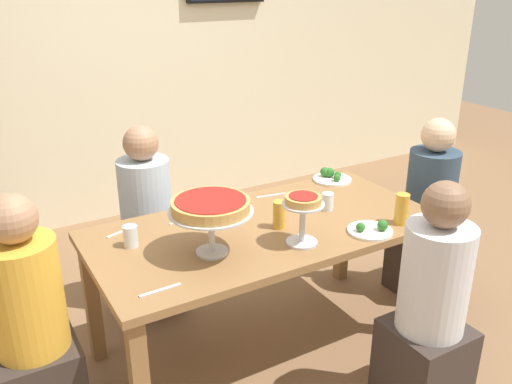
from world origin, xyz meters
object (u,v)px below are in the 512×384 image
(dining_table, at_px, (266,241))
(beer_glass_amber_tall, at_px, (402,209))
(cutlery_fork_far, at_px, (186,221))
(cutlery_knife_far, at_px, (122,231))
(water_glass_clear_near, at_px, (130,236))
(water_glass_clear_far, at_px, (328,202))
(personal_pizza_stand, at_px, (303,209))
(beer_glass_amber_short, at_px, (279,215))
(diner_head_west, at_px, (34,338))
(cutlery_fork_near, at_px, (271,195))
(cutlery_knife_near, at_px, (160,290))
(salad_plate_near_diner, at_px, (371,230))
(diner_far_left, at_px, (148,233))
(deep_dish_pizza_stand, at_px, (211,208))
(diner_head_east, at_px, (427,221))
(salad_plate_far_diner, at_px, (331,177))
(diner_near_right, at_px, (429,319))

(dining_table, relative_size, beer_glass_amber_tall, 10.95)
(cutlery_fork_far, bearing_deg, cutlery_knife_far, -7.18)
(water_glass_clear_near, bearing_deg, water_glass_clear_far, -6.68)
(dining_table, height_order, water_glass_clear_far, water_glass_clear_far)
(personal_pizza_stand, height_order, beer_glass_amber_short, personal_pizza_stand)
(diner_head_west, distance_m, cutlery_knife_far, 0.64)
(cutlery_fork_near, bearing_deg, water_glass_clear_far, 125.36)
(cutlery_fork_near, relative_size, cutlery_knife_near, 1.00)
(personal_pizza_stand, height_order, salad_plate_near_diner, personal_pizza_stand)
(diner_far_left, height_order, salad_plate_near_diner, diner_far_left)
(dining_table, bearing_deg, deep_dish_pizza_stand, -161.37)
(beer_glass_amber_short, xyz_separation_m, water_glass_clear_far, (0.34, 0.06, -0.02))
(beer_glass_amber_short, relative_size, cutlery_knife_far, 0.78)
(beer_glass_amber_short, bearing_deg, cutlery_fork_far, 140.71)
(salad_plate_near_diner, bearing_deg, water_glass_clear_far, 92.87)
(water_glass_clear_near, bearing_deg, diner_head_east, -4.31)
(diner_head_east, height_order, cutlery_knife_far, diner_head_east)
(cutlery_fork_near, height_order, cutlery_fork_far, same)
(dining_table, relative_size, cutlery_knife_far, 9.82)
(salad_plate_far_diner, bearing_deg, deep_dish_pizza_stand, -155.53)
(diner_head_west, xyz_separation_m, water_glass_clear_far, (1.55, 0.01, 0.30))
(dining_table, height_order, cutlery_fork_near, cutlery_fork_near)
(deep_dish_pizza_stand, xyz_separation_m, water_glass_clear_far, (0.75, 0.13, -0.18))
(water_glass_clear_near, bearing_deg, salad_plate_near_diner, -23.07)
(deep_dish_pizza_stand, height_order, salad_plate_far_diner, deep_dish_pizza_stand)
(diner_head_east, distance_m, deep_dish_pizza_stand, 1.61)
(water_glass_clear_far, distance_m, cutlery_knife_far, 1.09)
(salad_plate_near_diner, xyz_separation_m, cutlery_fork_far, (-0.74, 0.58, -0.01))
(diner_far_left, height_order, deep_dish_pizza_stand, diner_far_left)
(diner_far_left, bearing_deg, salad_plate_far_diner, 71.72)
(salad_plate_far_diner, bearing_deg, dining_table, -152.65)
(salad_plate_far_diner, relative_size, cutlery_fork_near, 1.32)
(deep_dish_pizza_stand, bearing_deg, water_glass_clear_far, 9.60)
(diner_head_east, distance_m, beer_glass_amber_tall, 0.72)
(personal_pizza_stand, bearing_deg, water_glass_clear_far, 36.50)
(dining_table, relative_size, cutlery_fork_near, 9.82)
(diner_far_left, xyz_separation_m, water_glass_clear_near, (-0.27, -0.58, 0.30))
(water_glass_clear_far, bearing_deg, diner_near_right, -89.15)
(dining_table, xyz_separation_m, beer_glass_amber_short, (0.05, -0.05, 0.16))
(beer_glass_amber_tall, bearing_deg, cutlery_knife_far, 153.72)
(salad_plate_far_diner, bearing_deg, diner_far_left, 161.72)
(beer_glass_amber_tall, bearing_deg, deep_dish_pizza_stand, 168.30)
(diner_head_west, xyz_separation_m, beer_glass_amber_tall, (1.76, -0.32, 0.33))
(cutlery_fork_near, bearing_deg, salad_plate_far_diner, -167.50)
(deep_dish_pizza_stand, bearing_deg, cutlery_knife_near, -150.49)
(salad_plate_far_diner, bearing_deg, beer_glass_amber_short, -147.68)
(beer_glass_amber_tall, distance_m, water_glass_clear_far, 0.39)
(diner_near_right, height_order, salad_plate_far_diner, diner_near_right)
(salad_plate_near_diner, relative_size, cutlery_fork_near, 1.24)
(diner_near_right, distance_m, personal_pizza_stand, 0.75)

